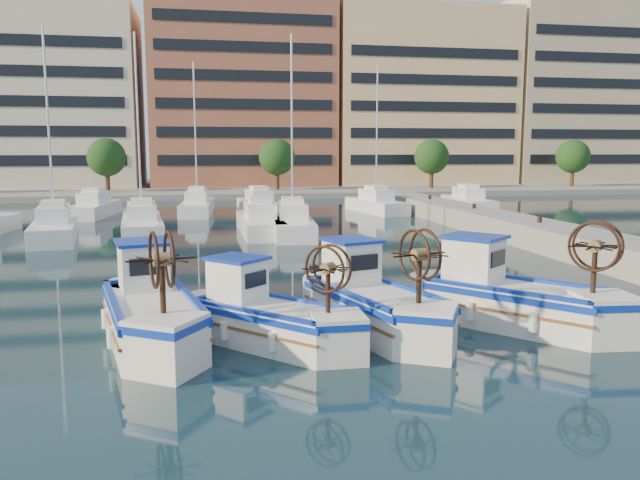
{
  "coord_description": "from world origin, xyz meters",
  "views": [
    {
      "loc": [
        -4.18,
        -15.49,
        4.91
      ],
      "look_at": [
        0.21,
        7.77,
        1.5
      ],
      "focal_mm": 35.0,
      "sensor_mm": 36.0,
      "label": 1
    }
  ],
  "objects_px": {
    "fishing_boat_c": "(372,300)",
    "fishing_boat_a": "(151,309)",
    "fishing_boat_d": "(511,296)",
    "fishing_boat_b": "(268,315)"
  },
  "relations": [
    {
      "from": "fishing_boat_c",
      "to": "fishing_boat_a",
      "type": "bearing_deg",
      "value": 162.08
    },
    {
      "from": "fishing_boat_d",
      "to": "fishing_boat_c",
      "type": "bearing_deg",
      "value": 136.07
    },
    {
      "from": "fishing_boat_a",
      "to": "fishing_boat_b",
      "type": "height_order",
      "value": "fishing_boat_a"
    },
    {
      "from": "fishing_boat_b",
      "to": "fishing_boat_d",
      "type": "distance_m",
      "value": 6.9
    },
    {
      "from": "fishing_boat_c",
      "to": "fishing_boat_d",
      "type": "height_order",
      "value": "fishing_boat_d"
    },
    {
      "from": "fishing_boat_a",
      "to": "fishing_boat_c",
      "type": "xyz_separation_m",
      "value": [
        5.87,
        -0.11,
        -0.03
      ]
    },
    {
      "from": "fishing_boat_c",
      "to": "fishing_boat_d",
      "type": "distance_m",
      "value": 3.96
    },
    {
      "from": "fishing_boat_a",
      "to": "fishing_boat_c",
      "type": "height_order",
      "value": "fishing_boat_a"
    },
    {
      "from": "fishing_boat_b",
      "to": "fishing_boat_a",
      "type": "bearing_deg",
      "value": 121.43
    },
    {
      "from": "fishing_boat_a",
      "to": "fishing_boat_c",
      "type": "distance_m",
      "value": 5.88
    }
  ]
}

